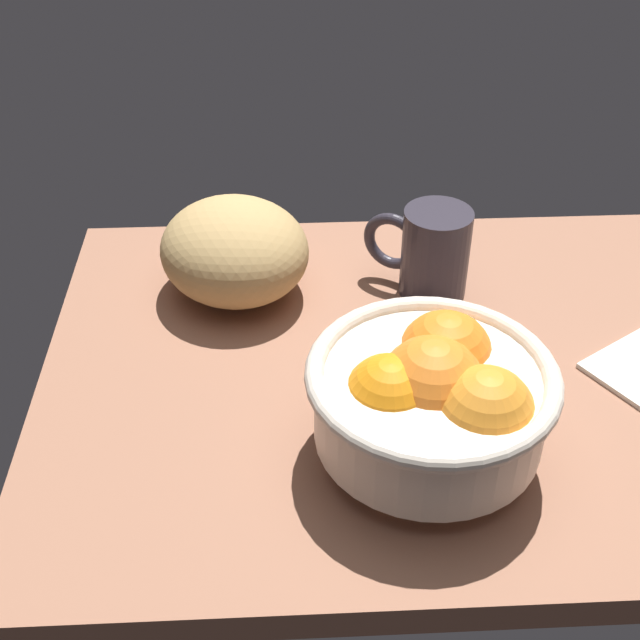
{
  "coord_description": "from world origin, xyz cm",
  "views": [
    {
      "loc": [
        15.7,
        61.71,
        52.61
      ],
      "look_at": [
        12.61,
        -0.82,
        5.0
      ],
      "focal_mm": 47.43,
      "sensor_mm": 36.0,
      "label": 1
    }
  ],
  "objects": [
    {
      "name": "fruit_bowl",
      "position": [
        4.03,
        11.58,
        6.41
      ],
      "size": [
        20.46,
        20.46,
        11.57
      ],
      "color": "beige",
      "rests_on": "ground"
    },
    {
      "name": "mug",
      "position": [
        0.54,
        -12.25,
        4.84
      ],
      "size": [
        10.79,
        8.25,
        9.68
      ],
      "color": "#2F2B35",
      "rests_on": "ground"
    },
    {
      "name": "bread_loaf",
      "position": [
        20.95,
        -13.25,
        5.03
      ],
      "size": [
        21.68,
        21.99,
        10.07
      ],
      "primitive_type": "ellipsoid",
      "rotation": [
        0.0,
        0.0,
        2.15
      ],
      "color": "tan",
      "rests_on": "ground"
    },
    {
      "name": "ground_plane",
      "position": [
        0.0,
        0.0,
        -1.5
      ],
      "size": [
        78.54,
        53.8,
        3.0
      ],
      "primitive_type": "cube",
      "color": "#926149"
    }
  ]
}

